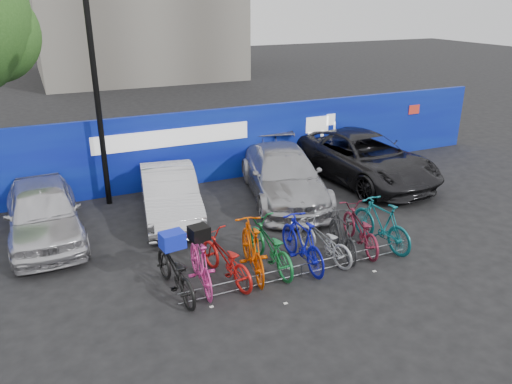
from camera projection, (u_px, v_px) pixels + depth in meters
ground at (288, 264)px, 11.52m from camera, size 100.00×100.00×0.00m
hoarding at (204, 147)px, 16.17m from camera, size 22.00×0.18×2.40m
lamppost at (97, 93)px, 13.68m from camera, size 0.25×0.50×6.11m
bike_rack at (301, 270)px, 10.95m from camera, size 5.60×0.03×0.30m
car_0 at (43, 212)px, 12.45m from camera, size 1.80×4.35×1.47m
car_1 at (170, 194)px, 13.75m from camera, size 2.10×4.32×1.37m
car_2 at (284, 175)px, 15.03m from camera, size 3.30×5.47×1.48m
car_3 at (363, 157)px, 16.53m from camera, size 3.07×5.84×1.57m
bike_0 at (174, 271)px, 10.19m from camera, size 0.90×2.09×1.07m
bike_1 at (200, 263)px, 10.42m from camera, size 0.68×1.91×1.12m
bike_2 at (225, 259)px, 10.68m from camera, size 1.06×2.05×1.03m
bike_3 at (252, 248)px, 10.92m from camera, size 0.94×2.12×1.23m
bike_4 at (270, 246)px, 11.18m from camera, size 0.77×2.08×1.09m
bike_5 at (302, 242)px, 11.25m from camera, size 0.56×1.97×1.18m
bike_6 at (324, 241)px, 11.57m from camera, size 0.99×1.89×0.94m
bike_7 at (343, 235)px, 11.74m from camera, size 0.86×1.82×1.06m
bike_8 at (360, 229)px, 12.07m from camera, size 1.04×2.06×1.04m
bike_9 at (381, 224)px, 12.14m from camera, size 0.76×2.04×1.20m
cargo_crate at (172, 240)px, 9.93m from camera, size 0.51×0.42×0.34m
cargo_topcase at (199, 233)px, 10.16m from camera, size 0.43×0.40×0.28m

